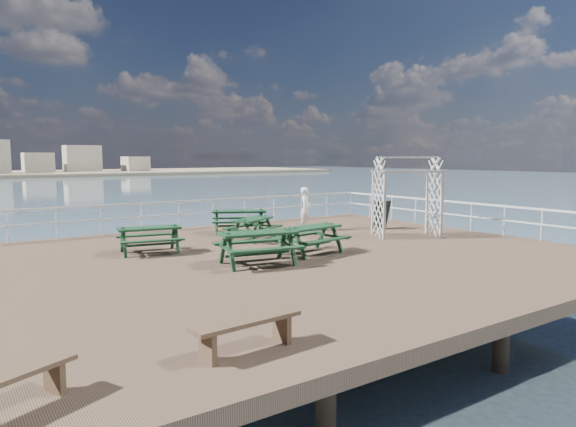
{
  "coord_description": "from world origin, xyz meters",
  "views": [
    {
      "loc": [
        -7.68,
        -11.95,
        2.8
      ],
      "look_at": [
        0.94,
        0.67,
        1.1
      ],
      "focal_mm": 32.0,
      "sensor_mm": 36.0,
      "label": 1
    }
  ],
  "objects_px": {
    "picnic_table_b": "(239,217)",
    "flat_bench_near": "(5,384)",
    "picnic_table_a": "(149,234)",
    "person": "(306,209)",
    "flat_bench_far": "(247,327)",
    "picnic_table_e": "(311,234)",
    "trellis_arbor": "(407,201)",
    "picnic_table_c": "(253,224)",
    "picnic_table_d": "(258,241)"
  },
  "relations": [
    {
      "from": "picnic_table_b",
      "to": "flat_bench_near",
      "type": "relative_size",
      "value": 1.54
    },
    {
      "from": "picnic_table_a",
      "to": "person",
      "type": "distance_m",
      "value": 6.61
    },
    {
      "from": "flat_bench_near",
      "to": "person",
      "type": "distance_m",
      "value": 14.56
    },
    {
      "from": "picnic_table_b",
      "to": "flat_bench_far",
      "type": "relative_size",
      "value": 1.4
    },
    {
      "from": "picnic_table_b",
      "to": "flat_bench_far",
      "type": "distance_m",
      "value": 11.61
    },
    {
      "from": "picnic_table_e",
      "to": "trellis_arbor",
      "type": "distance_m",
      "value": 4.77
    },
    {
      "from": "flat_bench_far",
      "to": "person",
      "type": "relative_size",
      "value": 1.06
    },
    {
      "from": "picnic_table_a",
      "to": "picnic_table_b",
      "type": "relative_size",
      "value": 0.82
    },
    {
      "from": "picnic_table_a",
      "to": "person",
      "type": "xyz_separation_m",
      "value": [
        6.5,
        1.18,
        0.27
      ]
    },
    {
      "from": "trellis_arbor",
      "to": "person",
      "type": "distance_m",
      "value": 3.83
    },
    {
      "from": "picnic_table_c",
      "to": "trellis_arbor",
      "type": "distance_m",
      "value": 5.44
    },
    {
      "from": "picnic_table_d",
      "to": "picnic_table_e",
      "type": "bearing_deg",
      "value": 22.4
    },
    {
      "from": "flat_bench_near",
      "to": "person",
      "type": "xyz_separation_m",
      "value": [
        11.03,
        9.49,
        0.48
      ]
    },
    {
      "from": "picnic_table_c",
      "to": "flat_bench_near",
      "type": "xyz_separation_m",
      "value": [
        -8.21,
        -8.64,
        -0.2
      ]
    },
    {
      "from": "picnic_table_b",
      "to": "flat_bench_near",
      "type": "height_order",
      "value": "picnic_table_b"
    },
    {
      "from": "flat_bench_near",
      "to": "person",
      "type": "height_order",
      "value": "person"
    },
    {
      "from": "picnic_table_d",
      "to": "trellis_arbor",
      "type": "bearing_deg",
      "value": 19.6
    },
    {
      "from": "flat_bench_near",
      "to": "trellis_arbor",
      "type": "relative_size",
      "value": 0.56
    },
    {
      "from": "picnic_table_b",
      "to": "picnic_table_d",
      "type": "relative_size",
      "value": 1.08
    },
    {
      "from": "picnic_table_e",
      "to": "flat_bench_far",
      "type": "xyz_separation_m",
      "value": [
        -5.31,
        -5.53,
        -0.21
      ]
    },
    {
      "from": "picnic_table_b",
      "to": "flat_bench_near",
      "type": "bearing_deg",
      "value": -103.38
    },
    {
      "from": "picnic_table_b",
      "to": "picnic_table_d",
      "type": "xyz_separation_m",
      "value": [
        -2.28,
        -5.14,
        0.02
      ]
    },
    {
      "from": "picnic_table_c",
      "to": "picnic_table_a",
      "type": "bearing_deg",
      "value": 155.63
    },
    {
      "from": "picnic_table_e",
      "to": "person",
      "type": "relative_size",
      "value": 1.25
    },
    {
      "from": "picnic_table_a",
      "to": "trellis_arbor",
      "type": "xyz_separation_m",
      "value": [
        8.53,
        -2.05,
        0.7
      ]
    },
    {
      "from": "picnic_table_e",
      "to": "flat_bench_near",
      "type": "height_order",
      "value": "picnic_table_e"
    },
    {
      "from": "picnic_table_b",
      "to": "person",
      "type": "height_order",
      "value": "person"
    },
    {
      "from": "picnic_table_a",
      "to": "flat_bench_far",
      "type": "bearing_deg",
      "value": -89.61
    },
    {
      "from": "picnic_table_a",
      "to": "picnic_table_e",
      "type": "distance_m",
      "value": 4.71
    },
    {
      "from": "picnic_table_c",
      "to": "trellis_arbor",
      "type": "bearing_deg",
      "value": -55.6
    },
    {
      "from": "picnic_table_a",
      "to": "picnic_table_b",
      "type": "height_order",
      "value": "picnic_table_b"
    },
    {
      "from": "picnic_table_b",
      "to": "trellis_arbor",
      "type": "distance_m",
      "value": 6.05
    },
    {
      "from": "picnic_table_b",
      "to": "person",
      "type": "relative_size",
      "value": 1.48
    },
    {
      "from": "picnic_table_c",
      "to": "trellis_arbor",
      "type": "xyz_separation_m",
      "value": [
        4.84,
        -2.37,
        0.71
      ]
    },
    {
      "from": "picnic_table_b",
      "to": "trellis_arbor",
      "type": "bearing_deg",
      "value": -15.57
    },
    {
      "from": "picnic_table_c",
      "to": "flat_bench_far",
      "type": "distance_m",
      "value": 9.99
    },
    {
      "from": "picnic_table_a",
      "to": "picnic_table_e",
      "type": "height_order",
      "value": "picnic_table_e"
    },
    {
      "from": "flat_bench_near",
      "to": "flat_bench_far",
      "type": "xyz_separation_m",
      "value": [
        3.07,
        0.08,
        0.03
      ]
    },
    {
      "from": "picnic_table_a",
      "to": "trellis_arbor",
      "type": "bearing_deg",
      "value": -3.08
    },
    {
      "from": "picnic_table_e",
      "to": "flat_bench_near",
      "type": "xyz_separation_m",
      "value": [
        -8.38,
        -5.6,
        -0.24
      ]
    },
    {
      "from": "trellis_arbor",
      "to": "picnic_table_b",
      "type": "bearing_deg",
      "value": 162.09
    },
    {
      "from": "picnic_table_a",
      "to": "picnic_table_e",
      "type": "relative_size",
      "value": 0.97
    },
    {
      "from": "picnic_table_b",
      "to": "flat_bench_near",
      "type": "xyz_separation_m",
      "value": [
        -8.58,
        -10.29,
        -0.27
      ]
    },
    {
      "from": "picnic_table_d",
      "to": "picnic_table_e",
      "type": "distance_m",
      "value": 2.13
    },
    {
      "from": "picnic_table_c",
      "to": "picnic_table_e",
      "type": "height_order",
      "value": "picnic_table_e"
    },
    {
      "from": "flat_bench_near",
      "to": "flat_bench_far",
      "type": "relative_size",
      "value": 0.91
    },
    {
      "from": "picnic_table_b",
      "to": "flat_bench_far",
      "type": "height_order",
      "value": "picnic_table_b"
    },
    {
      "from": "picnic_table_c",
      "to": "picnic_table_e",
      "type": "distance_m",
      "value": 3.04
    },
    {
      "from": "person",
      "to": "picnic_table_a",
      "type": "bearing_deg",
      "value": 150.19
    },
    {
      "from": "picnic_table_b",
      "to": "flat_bench_far",
      "type": "xyz_separation_m",
      "value": [
        -5.51,
        -10.21,
        -0.24
      ]
    }
  ]
}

